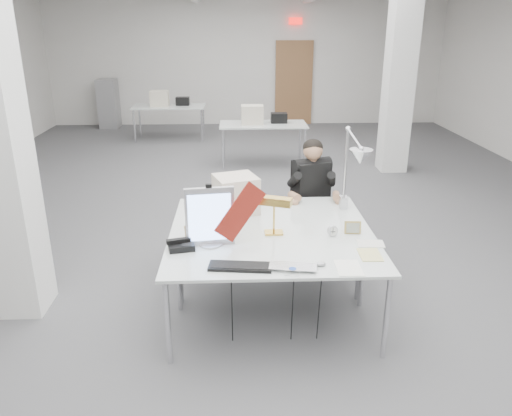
{
  "coord_description": "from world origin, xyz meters",
  "views": [
    {
      "loc": [
        -0.3,
        -6.16,
        2.5
      ],
      "look_at": [
        -0.13,
        -2.0,
        0.95
      ],
      "focal_mm": 35.0,
      "sensor_mm": 36.0,
      "label": 1
    }
  ],
  "objects": [
    {
      "name": "seated_person",
      "position": [
        0.52,
        -0.97,
        0.9
      ],
      "size": [
        0.7,
        0.79,
        0.99
      ],
      "primitive_type": null,
      "rotation": [
        0.0,
        0.0,
        0.31
      ],
      "color": "black",
      "rests_on": "office_chair"
    },
    {
      "name": "filing_cabinet",
      "position": [
        -3.5,
        6.65,
        0.6
      ],
      "size": [
        0.45,
        0.55,
        1.2
      ],
      "primitive_type": "cube",
      "color": "gray",
      "rests_on": "room_shell"
    },
    {
      "name": "picture_frame_right",
      "position": [
        0.71,
        -2.14,
        0.81
      ],
      "size": [
        0.15,
        0.05,
        0.11
      ],
      "primitive_type": "cube",
      "rotation": [
        -0.21,
        0.0,
        -0.07
      ],
      "color": "tan",
      "rests_on": "desk_main"
    },
    {
      "name": "beige_monitor",
      "position": [
        -0.31,
        -1.56,
        0.94
      ],
      "size": [
        0.48,
        0.47,
        0.36
      ],
      "primitive_type": "cube",
      "rotation": [
        0.0,
        0.0,
        0.32
      ],
      "color": "beige",
      "rests_on": "desk_second"
    },
    {
      "name": "desk_main",
      "position": [
        0.0,
        -2.5,
        0.74
      ],
      "size": [
        1.8,
        0.9,
        0.02
      ],
      "primitive_type": "cube",
      "color": "silver",
      "rests_on": "room_shell"
    },
    {
      "name": "desk_phone",
      "position": [
        -0.77,
        -2.4,
        0.78
      ],
      "size": [
        0.24,
        0.23,
        0.05
      ],
      "primitive_type": "cube",
      "rotation": [
        0.0,
        0.0,
        0.2
      ],
      "color": "black",
      "rests_on": "desk_main"
    },
    {
      "name": "office_chair",
      "position": [
        0.52,
        -0.92,
        0.51
      ],
      "size": [
        0.64,
        0.64,
        1.03
      ],
      "primitive_type": null,
      "rotation": [
        0.0,
        0.0,
        0.31
      ],
      "color": "black",
      "rests_on": "room_shell"
    },
    {
      "name": "pennant",
      "position": [
        -0.28,
        -2.36,
        1.06
      ],
      "size": [
        0.43,
        0.21,
        0.51
      ],
      "primitive_type": "cube",
      "rotation": [
        0.0,
        -0.87,
        0.43
      ],
      "color": "maroon",
      "rests_on": "monitor"
    },
    {
      "name": "bg_desk_a",
      "position": [
        0.2,
        3.0,
        0.74
      ],
      "size": [
        1.6,
        0.8,
        0.02
      ],
      "primitive_type": "cube",
      "color": "silver",
      "rests_on": "room_shell"
    },
    {
      "name": "keyboard",
      "position": [
        -0.29,
        -2.77,
        0.77
      ],
      "size": [
        0.49,
        0.21,
        0.02
      ],
      "primitive_type": "cube",
      "rotation": [
        0.0,
        0.0,
        -0.11
      ],
      "color": "black",
      "rests_on": "desk_main"
    },
    {
      "name": "mouse",
      "position": [
        0.33,
        -2.75,
        0.77
      ],
      "size": [
        0.09,
        0.07,
        0.03
      ],
      "primitive_type": "ellipsoid",
      "rotation": [
        0.0,
        0.0,
        -0.2
      ],
      "color": "#A2A1A6",
      "rests_on": "desk_main"
    },
    {
      "name": "desk_second",
      "position": [
        0.0,
        -1.6,
        0.74
      ],
      "size": [
        1.8,
        0.9,
        0.02
      ],
      "primitive_type": "cube",
      "color": "silver",
      "rests_on": "room_shell"
    },
    {
      "name": "laptop",
      "position": [
        0.1,
        -2.85,
        0.77
      ],
      "size": [
        0.39,
        0.29,
        0.03
      ],
      "primitive_type": "imported",
      "rotation": [
        0.0,
        0.0,
        -0.17
      ],
      "color": "silver",
      "rests_on": "desk_main"
    },
    {
      "name": "room_shell",
      "position": [
        0.04,
        0.13,
        1.69
      ],
      "size": [
        10.04,
        14.04,
        3.24
      ],
      "color": "#4A494C",
      "rests_on": "ground"
    },
    {
      "name": "paper_stack_a",
      "position": [
        0.54,
        -2.8,
        0.76
      ],
      "size": [
        0.19,
        0.27,
        0.01
      ],
      "primitive_type": "cube",
      "rotation": [
        0.0,
        0.0,
        -0.02
      ],
      "color": "white",
      "rests_on": "desk_main"
    },
    {
      "name": "bg_desk_b",
      "position": [
        -1.8,
        5.2,
        0.74
      ],
      "size": [
        1.6,
        0.8,
        0.02
      ],
      "primitive_type": "cube",
      "color": "silver",
      "rests_on": "room_shell"
    },
    {
      "name": "bankers_lamp",
      "position": [
        0.02,
        -2.12,
        0.91
      ],
      "size": [
        0.29,
        0.19,
        0.3
      ],
      "primitive_type": null,
      "rotation": [
        0.0,
        0.0,
        -0.36
      ],
      "color": "gold",
      "rests_on": "desk_main"
    },
    {
      "name": "paper_stack_b",
      "position": [
        0.76,
        -2.59,
        0.76
      ],
      "size": [
        0.18,
        0.24,
        0.01
      ],
      "primitive_type": "cube",
      "rotation": [
        0.0,
        0.0,
        -0.02
      ],
      "color": "#DBD083",
      "rests_on": "desk_main"
    },
    {
      "name": "desk_clock",
      "position": [
        0.53,
        -2.19,
        0.81
      ],
      "size": [
        0.1,
        0.05,
        0.1
      ],
      "primitive_type": "cylinder",
      "rotation": [
        1.57,
        0.0,
        0.26
      ],
      "color": "silver",
      "rests_on": "desk_main"
    },
    {
      "name": "paper_stack_c",
      "position": [
        0.82,
        -2.37,
        0.76
      ],
      "size": [
        0.24,
        0.18,
        0.01
      ],
      "primitive_type": "cube",
      "rotation": [
        0.0,
        0.0,
        -0.11
      ],
      "color": "silver",
      "rests_on": "desk_main"
    },
    {
      "name": "picture_frame_left",
      "position": [
        -0.69,
        -2.16,
        0.81
      ],
      "size": [
        0.14,
        0.09,
        0.11
      ],
      "primitive_type": "cube",
      "rotation": [
        -0.21,
        0.0,
        0.44
      ],
      "color": "#A27E46",
      "rests_on": "desk_main"
    },
    {
      "name": "monitor",
      "position": [
        -0.53,
        -2.33,
        1.01
      ],
      "size": [
        0.41,
        0.09,
        0.5
      ],
      "primitive_type": "cube",
      "rotation": [
        0.0,
        0.0,
        0.13
      ],
      "color": "#AFAEB3",
      "rests_on": "desk_main"
    },
    {
      "name": "architect_lamp",
      "position": [
        0.76,
        -1.74,
        1.18
      ],
      "size": [
        0.3,
        0.68,
        0.85
      ],
      "primitive_type": null,
      "rotation": [
        0.0,
        0.0,
        0.12
      ],
      "color": "silver",
      "rests_on": "desk_second"
    }
  ]
}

